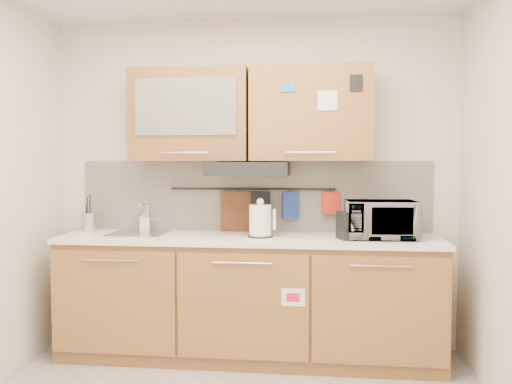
# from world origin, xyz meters

# --- Properties ---
(wall_back) EXTENTS (3.20, 0.00, 3.20)m
(wall_back) POSITION_xyz_m (0.00, 1.50, 1.30)
(wall_back) COLOR silver
(wall_back) RESTS_ON ground
(base_cabinet) EXTENTS (2.80, 0.64, 0.88)m
(base_cabinet) POSITION_xyz_m (0.00, 1.19, 0.41)
(base_cabinet) COLOR brown
(base_cabinet) RESTS_ON floor
(countertop) EXTENTS (2.82, 0.62, 0.04)m
(countertop) POSITION_xyz_m (0.00, 1.19, 0.90)
(countertop) COLOR white
(countertop) RESTS_ON base_cabinet
(backsplash) EXTENTS (2.80, 0.02, 0.56)m
(backsplash) POSITION_xyz_m (0.00, 1.49, 1.20)
(backsplash) COLOR silver
(backsplash) RESTS_ON countertop
(upper_cabinets) EXTENTS (1.82, 0.37, 0.70)m
(upper_cabinets) POSITION_xyz_m (-0.00, 1.32, 1.83)
(upper_cabinets) COLOR brown
(upper_cabinets) RESTS_ON wall_back
(range_hood) EXTENTS (0.60, 0.46, 0.10)m
(range_hood) POSITION_xyz_m (0.00, 1.25, 1.42)
(range_hood) COLOR black
(range_hood) RESTS_ON upper_cabinets
(sink) EXTENTS (0.42, 0.40, 0.26)m
(sink) POSITION_xyz_m (-0.85, 1.21, 0.92)
(sink) COLOR silver
(sink) RESTS_ON countertop
(utensil_rail) EXTENTS (1.30, 0.02, 0.02)m
(utensil_rail) POSITION_xyz_m (0.00, 1.45, 1.26)
(utensil_rail) COLOR black
(utensil_rail) RESTS_ON backsplash
(utensil_crock) EXTENTS (0.15, 0.15, 0.29)m
(utensil_crock) POSITION_xyz_m (-1.30, 1.33, 1.00)
(utensil_crock) COLOR silver
(utensil_crock) RESTS_ON countertop
(kettle) EXTENTS (0.21, 0.18, 0.29)m
(kettle) POSITION_xyz_m (0.10, 1.15, 1.03)
(kettle) COLOR white
(kettle) RESTS_ON countertop
(toaster) EXTENTS (0.30, 0.23, 0.20)m
(toaster) POSITION_xyz_m (0.79, 1.13, 1.02)
(toaster) COLOR black
(toaster) RESTS_ON countertop
(microwave) EXTENTS (0.51, 0.36, 0.27)m
(microwave) POSITION_xyz_m (0.97, 1.18, 1.06)
(microwave) COLOR #999999
(microwave) RESTS_ON countertop
(soap_bottle) EXTENTS (0.10, 0.10, 0.17)m
(soap_bottle) POSITION_xyz_m (-0.86, 1.38, 1.01)
(soap_bottle) COLOR #999999
(soap_bottle) RESTS_ON countertop
(cutting_board) EXTENTS (0.31, 0.03, 0.38)m
(cutting_board) POSITION_xyz_m (-0.10, 1.44, 1.05)
(cutting_board) COLOR brown
(cutting_board) RESTS_ON utensil_rail
(oven_mitt) EXTENTS (0.13, 0.07, 0.22)m
(oven_mitt) POSITION_xyz_m (0.31, 1.44, 1.13)
(oven_mitt) COLOR navy
(oven_mitt) RESTS_ON utensil_rail
(dark_pouch) EXTENTS (0.16, 0.07, 0.24)m
(dark_pouch) POSITION_xyz_m (0.07, 1.44, 1.12)
(dark_pouch) COLOR black
(dark_pouch) RESTS_ON utensil_rail
(pot_holder) EXTENTS (0.14, 0.07, 0.17)m
(pot_holder) POSITION_xyz_m (0.62, 1.44, 1.15)
(pot_holder) COLOR red
(pot_holder) RESTS_ON utensil_rail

